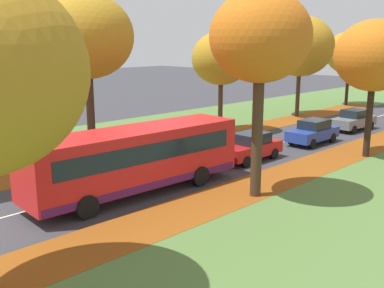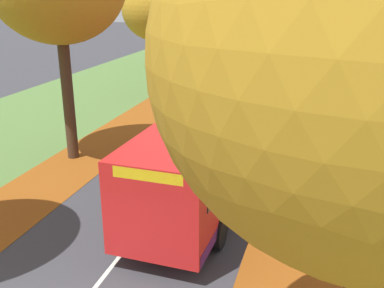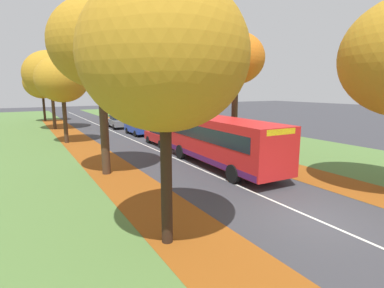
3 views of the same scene
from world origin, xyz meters
name	(u,v)px [view 1 (image 1 of 3)]	position (x,y,z in m)	size (l,w,h in m)	color
grass_verge_left	(173,128)	(-9.20, 20.00, 0.00)	(12.00, 90.00, 0.01)	#517538
leaf_litter_left	(152,150)	(-4.60, 14.00, 0.01)	(2.80, 60.00, 0.00)	#8C4714
leaf_litter_right	(270,181)	(4.60, 14.00, 0.01)	(2.80, 60.00, 0.00)	#8C4714
road_centre_line	(267,146)	(0.00, 20.00, 0.00)	(0.12, 80.00, 0.01)	silver
tree_left_near	(87,37)	(-5.08, 9.92, 7.01)	(5.20, 5.20, 9.39)	#422D1E
tree_left_mid	(221,59)	(-5.56, 21.57, 5.52)	(4.39, 4.39, 7.52)	#422D1E
tree_left_far	(300,46)	(-5.40, 32.01, 6.33)	(5.97, 5.97, 9.04)	#422D1E
tree_left_distant	(350,53)	(-5.66, 42.05, 5.56)	(4.98, 4.98, 7.82)	black
tree_right_near	(260,38)	(5.40, 11.75, 6.90)	(4.29, 4.29, 8.90)	#422D1E
tree_right_mid	(375,56)	(5.76, 22.10, 5.95)	(4.56, 4.56, 8.03)	black
bus	(136,157)	(1.37, 8.15, 1.70)	(2.95, 10.49, 2.98)	red
car_red_lead	(250,147)	(1.40, 16.42, 0.81)	(1.79, 4.20, 1.62)	#B21919
car_blue_following	(313,132)	(1.63, 22.95, 0.81)	(1.80, 4.21, 1.62)	#233D9E
car_grey_third_in_line	(354,120)	(1.38, 29.36, 0.81)	(1.94, 4.28, 1.62)	slate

